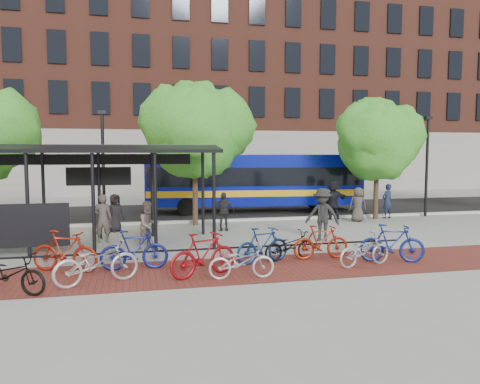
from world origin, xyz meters
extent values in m
plane|color=#9E9E99|center=(0.00, 0.00, 0.00)|extent=(160.00, 160.00, 0.00)
cube|color=black|center=(0.00, 8.00, 0.01)|extent=(160.00, 8.00, 0.01)
cube|color=#B7B7B2|center=(0.00, 4.00, 0.06)|extent=(160.00, 0.25, 0.12)
cube|color=maroon|center=(-2.00, -5.00, 0.00)|extent=(24.00, 3.00, 0.01)
cube|color=black|center=(-3.30, -4.10, 0.00)|extent=(12.00, 0.05, 0.95)
cube|color=brown|center=(10.00, 26.00, 10.00)|extent=(55.00, 14.00, 20.00)
cube|color=#7A664C|center=(-16.00, 40.00, 15.00)|extent=(22.00, 22.00, 30.00)
cylinder|color=black|center=(-9.00, -1.85, 1.65)|extent=(0.12, 0.12, 3.30)
cylinder|color=black|center=(-9.00, 0.85, 1.65)|extent=(0.12, 0.12, 3.30)
cylinder|color=black|center=(-7.00, -1.85, 1.65)|extent=(0.12, 0.12, 3.30)
cylinder|color=black|center=(-7.00, 0.85, 1.65)|extent=(0.12, 0.12, 3.30)
cylinder|color=black|center=(-5.00, -1.85, 1.65)|extent=(0.12, 0.12, 3.30)
cylinder|color=black|center=(-5.00, 0.85, 1.65)|extent=(0.12, 0.12, 3.30)
cylinder|color=black|center=(-3.00, -1.85, 1.65)|extent=(0.12, 0.12, 3.30)
cylinder|color=black|center=(-3.00, 0.85, 1.65)|extent=(0.12, 0.12, 3.30)
cube|color=black|center=(-8.00, -1.20, 3.45)|extent=(10.60, 1.65, 0.29)
cube|color=black|center=(-8.00, 0.20, 3.45)|extent=(10.60, 1.65, 0.29)
cube|color=black|center=(-8.00, 0.90, 3.05)|extent=(9.00, 0.10, 0.40)
cube|color=black|center=(-7.00, 0.95, 2.40)|extent=(2.40, 0.12, 0.70)
cube|color=#FF7200|center=(-7.00, 1.03, 2.40)|extent=(2.20, 0.02, 0.55)
sphere|color=#3C7F21|center=(-11.00, 3.50, 4.28)|extent=(3.20, 3.20, 3.20)
cylinder|color=#382619|center=(-3.00, 3.30, 1.26)|extent=(0.24, 0.24, 2.52)
sphere|color=#3C7F21|center=(-3.00, 3.30, 4.20)|extent=(4.20, 4.20, 4.20)
sphere|color=#3C7F21|center=(-1.95, 3.50, 4.50)|extent=(3.36, 3.36, 3.36)
sphere|color=#3C7F21|center=(-3.84, 3.00, 4.60)|extent=(3.15, 3.15, 3.15)
sphere|color=#3C7F21|center=(-2.90, 3.70, 5.00)|extent=(2.94, 2.94, 2.94)
cylinder|color=#382619|center=(6.00, 3.30, 1.14)|extent=(0.24, 0.24, 2.27)
sphere|color=#3C7F21|center=(6.00, 3.30, 3.79)|extent=(3.80, 3.80, 3.80)
sphere|color=#3C7F21|center=(6.95, 3.50, 4.09)|extent=(3.04, 3.04, 3.04)
sphere|color=#3C7F21|center=(5.24, 3.00, 4.20)|extent=(2.85, 2.85, 2.85)
sphere|color=#3C7F21|center=(6.10, 3.70, 4.59)|extent=(2.66, 2.66, 2.66)
cylinder|color=black|center=(-7.00, 3.60, 2.50)|extent=(0.14, 0.14, 5.00)
cube|color=black|center=(-7.00, 3.60, 5.05)|extent=(0.35, 0.20, 0.15)
cylinder|color=black|center=(9.00, 3.60, 2.50)|extent=(0.14, 0.14, 5.00)
cube|color=black|center=(9.00, 3.60, 5.05)|extent=(0.35, 0.20, 0.15)
cube|color=#07128E|center=(0.77, 7.30, 1.79)|extent=(11.93, 3.64, 2.69)
cube|color=black|center=(0.77, 7.30, 2.01)|extent=(11.70, 3.66, 0.98)
cube|color=gold|center=(0.77, 7.30, 1.12)|extent=(11.81, 3.68, 0.34)
cube|color=#07128E|center=(0.77, 7.30, 3.08)|extent=(11.67, 3.36, 0.18)
cylinder|color=black|center=(-3.08, 6.39, 0.47)|extent=(0.96, 0.36, 0.94)
cylinder|color=black|center=(-2.84, 8.92, 0.47)|extent=(0.96, 0.36, 0.94)
cylinder|color=black|center=(4.39, 5.68, 0.47)|extent=(0.96, 0.36, 0.94)
cylinder|color=black|center=(4.63, 8.21, 0.47)|extent=(0.96, 0.36, 0.94)
imported|color=black|center=(-8.56, -6.07, 0.49)|extent=(1.97, 1.35, 0.98)
imported|color=maroon|center=(-7.60, -4.17, 0.59)|extent=(2.01, 1.25, 1.17)
imported|color=#A9A9AB|center=(-6.64, -5.62, 0.57)|extent=(2.30, 1.48, 1.14)
imported|color=navy|center=(-5.71, -4.36, 0.57)|extent=(1.91, 0.54, 1.15)
imported|color=maroon|center=(-3.91, -5.52, 0.60)|extent=(2.07, 1.32, 1.21)
imported|color=#B7B7BA|center=(-2.95, -5.92, 0.46)|extent=(1.79, 0.71, 0.92)
imported|color=navy|center=(-1.96, -4.40, 0.55)|extent=(1.89, 1.06, 1.09)
imported|color=black|center=(-1.04, -4.22, 0.46)|extent=(1.82, 0.93, 0.91)
imported|color=maroon|center=(-0.05, -4.28, 0.54)|extent=(1.80, 0.55, 1.07)
imported|color=#A6A6A9|center=(0.85, -5.41, 0.48)|extent=(1.92, 1.07, 0.95)
imported|color=navy|center=(1.89, -5.14, 0.58)|extent=(2.01, 1.15, 1.17)
imported|color=black|center=(-6.49, 2.29, 0.79)|extent=(0.92, 0.85, 1.59)
imported|color=#48403A|center=(-6.84, -0.04, 0.90)|extent=(0.68, 0.46, 1.80)
imported|color=#292929|center=(-2.02, 1.60, 0.81)|extent=(0.99, 0.48, 1.63)
imported|color=black|center=(3.90, 3.66, 0.98)|extent=(1.89, 0.88, 1.96)
imported|color=#413A34|center=(4.70, 2.63, 0.83)|extent=(0.92, 0.73, 1.65)
imported|color=#1A223C|center=(6.66, 3.35, 0.86)|extent=(0.73, 0.59, 1.72)
imported|color=brown|center=(-5.23, -1.50, 0.83)|extent=(1.01, 0.94, 1.65)
imported|color=black|center=(1.16, -1.50, 0.99)|extent=(1.47, 1.35, 1.98)
camera|label=1|loc=(-5.66, -17.72, 3.36)|focal=35.00mm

